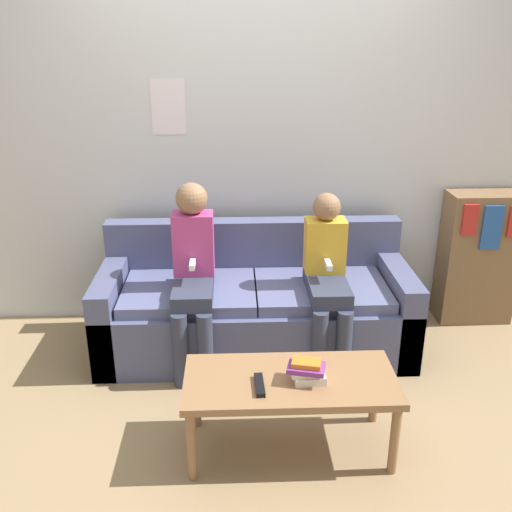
{
  "coord_description": "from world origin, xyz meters",
  "views": [
    {
      "loc": [
        -0.13,
        -2.76,
        1.91
      ],
      "look_at": [
        0.0,
        0.37,
        0.67
      ],
      "focal_mm": 40.0,
      "sensor_mm": 36.0,
      "label": 1
    }
  ],
  "objects_px": {
    "couch": "(255,307)",
    "tv_remote": "(260,385)",
    "bookshelf": "(478,257)",
    "person_left": "(193,268)",
    "person_right": "(327,273)",
    "coffee_table": "(290,386)"
  },
  "relations": [
    {
      "from": "person_left",
      "to": "person_right",
      "type": "relative_size",
      "value": 1.07
    },
    {
      "from": "coffee_table",
      "to": "tv_remote",
      "type": "height_order",
      "value": "tv_remote"
    },
    {
      "from": "tv_remote",
      "to": "bookshelf",
      "type": "xyz_separation_m",
      "value": [
        1.57,
        1.38,
        0.05
      ]
    },
    {
      "from": "bookshelf",
      "to": "couch",
      "type": "bearing_deg",
      "value": -168.73
    },
    {
      "from": "person_left",
      "to": "person_right",
      "type": "xyz_separation_m",
      "value": [
        0.79,
        -0.01,
        -0.04
      ]
    },
    {
      "from": "couch",
      "to": "person_right",
      "type": "relative_size",
      "value": 1.87
    },
    {
      "from": "couch",
      "to": "tv_remote",
      "type": "xyz_separation_m",
      "value": [
        -0.02,
        -1.07,
        0.14
      ]
    },
    {
      "from": "couch",
      "to": "person_right",
      "type": "height_order",
      "value": "person_right"
    },
    {
      "from": "person_left",
      "to": "couch",
      "type": "bearing_deg",
      "value": 25.06
    },
    {
      "from": "coffee_table",
      "to": "bookshelf",
      "type": "distance_m",
      "value": 1.93
    },
    {
      "from": "person_right",
      "to": "bookshelf",
      "type": "xyz_separation_m",
      "value": [
        1.13,
        0.49,
        -0.11
      ]
    },
    {
      "from": "coffee_table",
      "to": "couch",
      "type": "bearing_deg",
      "value": 97.2
    },
    {
      "from": "person_left",
      "to": "bookshelf",
      "type": "distance_m",
      "value": 1.98
    },
    {
      "from": "tv_remote",
      "to": "bookshelf",
      "type": "height_order",
      "value": "bookshelf"
    },
    {
      "from": "couch",
      "to": "bookshelf",
      "type": "distance_m",
      "value": 1.59
    },
    {
      "from": "person_right",
      "to": "bookshelf",
      "type": "relative_size",
      "value": 1.12
    },
    {
      "from": "person_left",
      "to": "tv_remote",
      "type": "bearing_deg",
      "value": -68.75
    },
    {
      "from": "couch",
      "to": "coffee_table",
      "type": "relative_size",
      "value": 1.93
    },
    {
      "from": "person_right",
      "to": "bookshelf",
      "type": "height_order",
      "value": "person_right"
    },
    {
      "from": "person_right",
      "to": "tv_remote",
      "type": "relative_size",
      "value": 6.01
    },
    {
      "from": "couch",
      "to": "tv_remote",
      "type": "relative_size",
      "value": 11.25
    },
    {
      "from": "person_right",
      "to": "tv_remote",
      "type": "distance_m",
      "value": 1.0
    }
  ]
}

